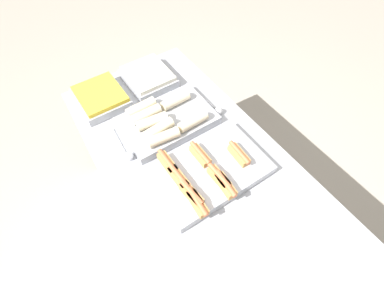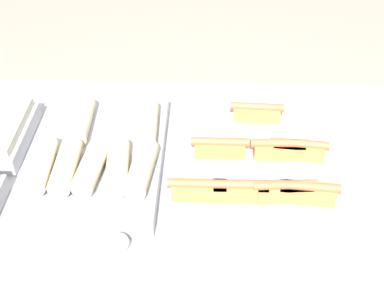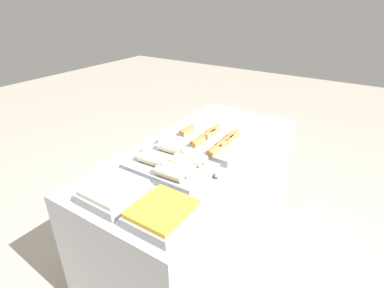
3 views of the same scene
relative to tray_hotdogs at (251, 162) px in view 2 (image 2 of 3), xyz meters
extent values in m
cube|color=#A8AAB2|center=(-0.06, 0.01, -0.46)|extent=(1.74, 0.80, 0.86)
cube|color=#A8AAB2|center=(0.00, 0.01, -0.01)|extent=(0.35, 0.54, 0.05)
cube|color=tan|center=(0.12, 0.01, 0.03)|extent=(0.13, 0.05, 0.04)
cylinder|color=#D66B42|center=(0.12, 0.01, 0.05)|extent=(0.15, 0.03, 0.02)
cube|color=tan|center=(0.12, -0.14, 0.03)|extent=(0.13, 0.05, 0.04)
cylinder|color=#D66B42|center=(0.12, -0.14, 0.05)|extent=(0.15, 0.03, 0.02)
cube|color=tan|center=(-0.03, -0.14, 0.03)|extent=(0.13, 0.05, 0.04)
cylinder|color=#D66B42|center=(-0.03, -0.14, 0.05)|extent=(0.15, 0.02, 0.02)
cube|color=tan|center=(0.02, 0.16, 0.03)|extent=(0.13, 0.05, 0.04)
cylinder|color=#D66B42|center=(0.02, 0.16, 0.05)|extent=(0.15, 0.03, 0.02)
cube|color=tan|center=(-0.13, -0.14, 0.03)|extent=(0.13, 0.04, 0.04)
cylinder|color=#D66B42|center=(-0.13, -0.14, 0.05)|extent=(0.14, 0.02, 0.02)
cube|color=tan|center=(-0.08, 0.01, 0.03)|extent=(0.13, 0.04, 0.04)
cylinder|color=#D66B42|center=(-0.08, 0.01, 0.05)|extent=(0.15, 0.02, 0.02)
cube|color=tan|center=(0.07, 0.01, 0.03)|extent=(0.13, 0.05, 0.04)
cylinder|color=#D66B42|center=(0.07, 0.01, 0.05)|extent=(0.15, 0.03, 0.02)
cube|color=tan|center=(0.07, -0.14, 0.03)|extent=(0.13, 0.05, 0.04)
cylinder|color=#D66B42|center=(0.07, -0.14, 0.05)|extent=(0.15, 0.03, 0.02)
cube|color=#A8AAB2|center=(-0.39, 0.01, -0.01)|extent=(0.32, 0.49, 0.05)
cylinder|color=beige|center=(-0.26, -0.08, 0.04)|extent=(0.07, 0.17, 0.05)
cylinder|color=beige|center=(-0.51, -0.08, 0.04)|extent=(0.06, 0.16, 0.05)
cylinder|color=beige|center=(-0.39, -0.08, 0.04)|extent=(0.07, 0.17, 0.05)
cylinder|color=beige|center=(-0.45, -0.08, 0.04)|extent=(0.05, 0.16, 0.05)
cylinder|color=beige|center=(-0.45, 0.10, 0.04)|extent=(0.06, 0.16, 0.05)
cylinder|color=beige|center=(-0.32, -0.07, 0.04)|extent=(0.07, 0.17, 0.05)
cylinder|color=beige|center=(-0.27, 0.10, 0.04)|extent=(0.06, 0.16, 0.05)
cylinder|color=silver|center=(-0.41, -0.26, -0.03)|extent=(0.22, 0.03, 0.01)
sphere|color=silver|center=(-0.30, -0.26, -0.01)|extent=(0.04, 0.04, 0.04)
cylinder|color=silver|center=(-0.41, 0.28, -0.03)|extent=(0.23, 0.03, 0.01)
sphere|color=silver|center=(-0.29, 0.28, -0.01)|extent=(0.04, 0.04, 0.04)
camera|label=1|loc=(0.57, -0.47, 1.20)|focal=28.00mm
camera|label=2|loc=(-0.11, -1.02, 0.89)|focal=50.00mm
camera|label=3|loc=(-1.57, -0.91, 0.89)|focal=28.00mm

